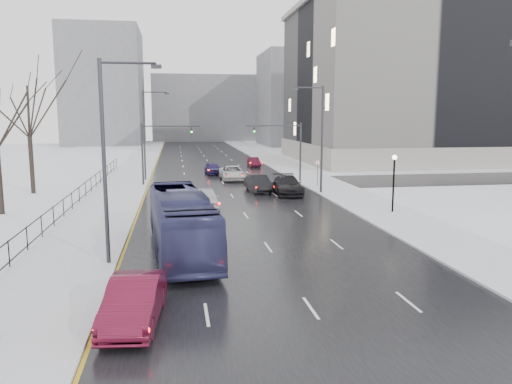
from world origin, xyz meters
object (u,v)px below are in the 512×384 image
tree_park_d (2,216)px  mast_signal_right (291,145)px  lamppost_r_mid (394,175)px  sedan_right_near (258,184)px  streetlight_r_mid (320,134)px  sedan_right_distant (254,162)px  sedan_center_near (206,198)px  streetlight_l_far (146,131)px  tree_park_e (34,194)px  sedan_left_near (134,301)px  bus (181,222)px  sedan_right_cross (232,173)px  no_uturn_sign (318,165)px  streetlight_l_near (109,152)px  mast_signal_left (153,147)px  sedan_center_far (213,168)px  sedan_right_far (288,185)px

tree_park_d → mast_signal_right: 29.05m
lamppost_r_mid → sedan_right_near: (-8.21, 12.03, -2.11)m
streetlight_r_mid → lamppost_r_mid: bearing=-74.2°
sedan_right_near → sedan_right_distant: (3.11, 22.88, -0.14)m
sedan_center_near → streetlight_r_mid: bearing=26.7°
streetlight_l_far → mast_signal_right: size_ratio=1.54×
tree_park_e → sedan_left_near: tree_park_e is taller
bus → sedan_right_cross: bearing=73.2°
sedan_center_near → sedan_right_near: 9.47m
no_uturn_sign → sedan_right_cross: 10.79m
streetlight_l_near → sedan_right_distant: streetlight_l_near is taller
streetlight_l_far → sedan_right_near: bearing=-42.3°
mast_signal_left → bus: (2.53, -26.28, -2.41)m
tree_park_e → sedan_center_far: (17.70, 12.98, 0.77)m
tree_park_d → sedan_center_near: (15.11, 0.31, 0.84)m
tree_park_e → lamppost_r_mid: tree_park_e is taller
sedan_right_distant → mast_signal_right: bearing=-86.8°
streetlight_l_near → sedan_right_distant: size_ratio=2.49×
bus → sedan_right_near: (7.59, 20.31, -0.86)m
tree_park_d → sedan_right_cross: tree_park_d is taller
streetlight_l_far → sedan_right_near: size_ratio=2.07×
mast_signal_left → sedan_right_near: size_ratio=1.34×
tree_park_e → streetlight_l_near: bearing=-67.3°
sedan_center_far → sedan_center_near: bearing=-99.9°
streetlight_r_mid → sedan_left_near: 31.43m
sedan_left_near → sedan_center_far: sedan_left_near is taller
tree_park_e → sedan_center_far: 21.96m
mast_signal_right → sedan_right_near: mast_signal_right is taller
streetlight_l_far → sedan_right_cross: (9.46, -0.80, -4.79)m
streetlight_l_far → sedan_center_far: size_ratio=2.33×
sedan_center_near → sedan_center_far: sedan_center_near is taller
streetlight_r_mid → mast_signal_left: size_ratio=1.54×
sedan_right_cross → sedan_right_distant: (4.60, 13.72, -0.12)m
sedan_center_near → sedan_right_far: sedan_right_far is taller
lamppost_r_mid → mast_signal_right: (-3.67, 18.00, 1.16)m
no_uturn_sign → streetlight_l_far: bearing=155.3°
no_uturn_sign → mast_signal_right: bearing=115.1°
sedan_center_near → tree_park_d: bearing=-179.7°
sedan_right_near → sedan_right_cross: sedan_right_near is taller
streetlight_r_mid → bus: (-12.97, -18.28, -3.92)m
bus → sedan_right_far: bearing=56.4°
sedan_left_near → sedan_right_far: sedan_right_far is taller
bus → sedan_center_far: bearing=78.0°
sedan_right_distant → tree_park_d: bearing=-129.1°
mast_signal_right → sedan_center_far: bearing=131.1°
lamppost_r_mid → sedan_center_near: size_ratio=0.91×
mast_signal_right → mast_signal_left: (-14.65, 0.00, 0.00)m
sedan_right_near → sedan_right_distant: 23.09m
tree_park_d → sedan_center_near: bearing=1.2°
tree_park_e → streetlight_l_far: 14.01m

